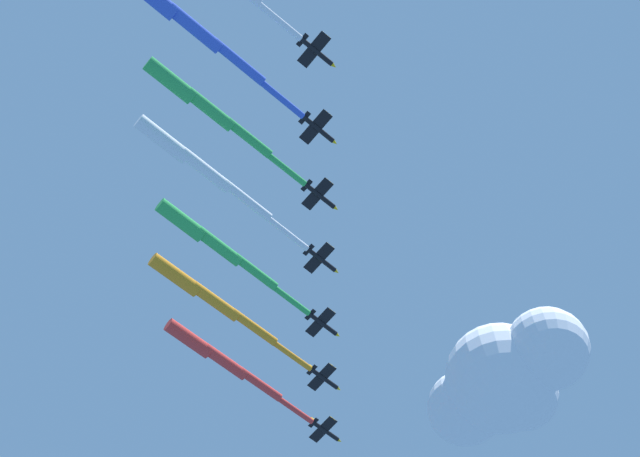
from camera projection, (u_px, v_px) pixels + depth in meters
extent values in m
cylinder|color=black|center=(325.00, 430.00, 253.32)|extent=(2.47, 9.07, 1.15)
cone|color=#EAB70C|center=(340.00, 441.00, 254.70)|extent=(1.27, 1.45, 1.09)
cylinder|color=black|center=(311.00, 421.00, 252.03)|extent=(0.94, 0.72, 0.86)
ellipsoid|color=black|center=(330.00, 433.00, 254.29)|extent=(1.06, 2.00, 0.71)
cube|color=black|center=(323.00, 429.00, 253.13)|extent=(8.71, 3.92, 0.52)
cube|color=#EAB70C|center=(314.00, 439.00, 254.28)|extent=(1.04, 2.38, 0.13)
cube|color=#EAB70C|center=(333.00, 420.00, 252.11)|extent=(1.04, 2.38, 0.13)
cube|color=black|center=(314.00, 423.00, 252.30)|extent=(3.33, 1.56, 0.24)
cube|color=#EAB70C|center=(313.00, 421.00, 253.17)|extent=(0.41, 1.41, 1.90)
cylinder|color=red|center=(293.00, 409.00, 250.45)|extent=(3.33, 12.74, 1.46)
cylinder|color=red|center=(260.00, 385.00, 247.38)|extent=(4.05, 12.85, 2.19)
cylinder|color=red|center=(225.00, 362.00, 244.50)|extent=(4.77, 12.96, 2.92)
cylinder|color=red|center=(189.00, 338.00, 241.63)|extent=(5.49, 13.06, 3.65)
cylinder|color=black|center=(323.00, 378.00, 245.57)|extent=(2.48, 9.07, 1.15)
cone|color=#EAB70C|center=(339.00, 389.00, 246.94)|extent=(1.28, 1.45, 1.10)
cylinder|color=black|center=(309.00, 368.00, 244.28)|extent=(0.95, 0.72, 0.87)
ellipsoid|color=black|center=(329.00, 381.00, 246.54)|extent=(1.07, 2.00, 0.72)
cube|color=black|center=(322.00, 377.00, 245.38)|extent=(8.70, 3.92, 0.57)
cube|color=#EAB70C|center=(312.00, 387.00, 246.50)|extent=(1.04, 2.38, 0.14)
cube|color=#EAB70C|center=(332.00, 366.00, 244.38)|extent=(1.04, 2.38, 0.14)
cube|color=black|center=(312.00, 370.00, 244.54)|extent=(3.33, 1.56, 0.26)
cube|color=#EAB70C|center=(312.00, 368.00, 245.42)|extent=(0.42, 1.42, 1.90)
cylinder|color=orange|center=(290.00, 354.00, 242.61)|extent=(3.45, 13.49, 1.47)
cylinder|color=orange|center=(254.00, 327.00, 239.36)|extent=(4.18, 13.59, 2.20)
cylinder|color=orange|center=(215.00, 301.00, 236.31)|extent=(4.91, 13.70, 2.94)
cylinder|color=orange|center=(175.00, 275.00, 233.26)|extent=(5.63, 13.81, 3.67)
cylinder|color=black|center=(322.00, 323.00, 237.30)|extent=(2.40, 9.08, 1.18)
cone|color=#EAB70C|center=(338.00, 335.00, 238.69)|extent=(1.29, 1.44, 1.12)
cylinder|color=black|center=(307.00, 312.00, 235.99)|extent=(0.96, 0.72, 0.89)
ellipsoid|color=black|center=(328.00, 327.00, 238.28)|extent=(1.06, 1.99, 0.74)
cube|color=black|center=(320.00, 322.00, 237.10)|extent=(8.68, 3.82, 0.78)
cube|color=#EAB70C|center=(310.00, 333.00, 238.12)|extent=(1.01, 2.37, 0.15)
cube|color=#EAB70C|center=(331.00, 311.00, 236.21)|extent=(1.01, 2.37, 0.15)
cube|color=black|center=(310.00, 315.00, 236.26)|extent=(3.32, 1.53, 0.34)
cube|color=#EAB70C|center=(310.00, 313.00, 237.14)|extent=(0.45, 1.42, 1.90)
cylinder|color=green|center=(289.00, 299.00, 234.42)|extent=(3.17, 12.44, 1.50)
cylinder|color=green|center=(255.00, 272.00, 231.39)|extent=(3.92, 12.55, 2.25)
cylinder|color=green|center=(219.00, 246.00, 228.53)|extent=(4.66, 12.65, 3.00)
cylinder|color=green|center=(181.00, 220.00, 225.67)|extent=(5.41, 12.75, 3.76)
cylinder|color=black|center=(321.00, 259.00, 231.73)|extent=(2.38, 9.08, 1.18)
cone|color=#EAB70C|center=(337.00, 272.00, 233.13)|extent=(1.29, 1.44, 1.12)
cylinder|color=black|center=(306.00, 247.00, 230.42)|extent=(0.96, 0.71, 0.89)
ellipsoid|color=black|center=(327.00, 263.00, 232.71)|extent=(1.06, 1.99, 0.74)
cube|color=black|center=(319.00, 258.00, 231.53)|extent=(8.67, 3.80, 0.80)
cube|color=#EAB70C|center=(308.00, 269.00, 232.55)|extent=(1.01, 2.37, 0.15)
cube|color=#EAB70C|center=(330.00, 246.00, 230.65)|extent=(1.01, 2.37, 0.15)
cube|color=black|center=(309.00, 250.00, 230.69)|extent=(3.32, 1.52, 0.35)
cube|color=#EAB70C|center=(308.00, 248.00, 231.57)|extent=(0.45, 1.42, 1.90)
cylinder|color=white|center=(285.00, 232.00, 228.70)|extent=(3.32, 13.67, 1.51)
cylinder|color=white|center=(247.00, 200.00, 225.36)|extent=(4.07, 13.77, 2.26)
cylinder|color=white|center=(205.00, 170.00, 222.20)|extent=(4.81, 13.87, 3.01)
cylinder|color=white|center=(163.00, 139.00, 219.04)|extent=(5.56, 13.97, 3.76)
cylinder|color=black|center=(319.00, 195.00, 224.26)|extent=(2.40, 9.07, 1.14)
cone|color=#EAB70C|center=(336.00, 208.00, 225.64)|extent=(1.26, 1.44, 1.08)
cylinder|color=black|center=(303.00, 183.00, 222.95)|extent=(0.93, 0.71, 0.86)
ellipsoid|color=black|center=(326.00, 200.00, 225.23)|extent=(1.05, 1.99, 0.71)
cube|color=black|center=(317.00, 194.00, 224.06)|extent=(8.70, 3.86, 0.47)
cube|color=#EAB70C|center=(307.00, 206.00, 225.22)|extent=(1.02, 2.38, 0.13)
cube|color=#EAB70C|center=(328.00, 182.00, 223.03)|extent=(1.02, 2.38, 0.13)
cube|color=black|center=(307.00, 185.00, 223.22)|extent=(3.32, 1.54, 0.22)
cube|color=#EAB70C|center=(307.00, 184.00, 224.09)|extent=(0.39, 1.41, 1.90)
cylinder|color=green|center=(284.00, 168.00, 221.41)|extent=(3.16, 12.31, 1.45)
cylinder|color=green|center=(249.00, 138.00, 218.41)|extent=(3.88, 12.42, 2.18)
cylinder|color=green|center=(210.00, 109.00, 215.61)|extent=(4.60, 12.52, 2.91)
cylinder|color=green|center=(170.00, 80.00, 212.82)|extent=(5.32, 12.62, 3.63)
cylinder|color=black|center=(318.00, 128.00, 215.94)|extent=(2.42, 9.08, 1.19)
cone|color=#EAB70C|center=(335.00, 143.00, 217.33)|extent=(1.30, 1.44, 1.13)
cylinder|color=black|center=(301.00, 115.00, 214.63)|extent=(0.97, 0.72, 0.89)
ellipsoid|color=black|center=(324.00, 133.00, 216.92)|extent=(1.07, 1.99, 0.74)
cube|color=black|center=(316.00, 127.00, 215.74)|extent=(8.67, 3.83, 0.87)
cube|color=#EAB70C|center=(304.00, 140.00, 216.73)|extent=(1.02, 2.38, 0.16)
cube|color=#EAB70C|center=(327.00, 114.00, 214.89)|extent=(1.02, 2.38, 0.16)
cube|color=black|center=(305.00, 118.00, 214.90)|extent=(3.32, 1.53, 0.38)
cube|color=#EAB70C|center=(304.00, 117.00, 215.78)|extent=(0.48, 1.43, 1.90)
cylinder|color=blue|center=(280.00, 97.00, 212.94)|extent=(3.35, 13.48, 1.52)
cylinder|color=blue|center=(239.00, 62.00, 209.67)|extent=(4.11, 13.58, 2.28)
cylinder|color=blue|center=(195.00, 28.00, 206.56)|extent=(4.86, 13.69, 3.03)
cylinder|color=black|center=(316.00, 51.00, 211.37)|extent=(2.50, 9.07, 1.14)
cone|color=#EAB70C|center=(334.00, 66.00, 212.73)|extent=(1.27, 1.45, 1.08)
cylinder|color=black|center=(299.00, 37.00, 210.08)|extent=(0.94, 0.72, 0.86)
ellipsoid|color=black|center=(323.00, 56.00, 212.33)|extent=(1.07, 2.00, 0.71)
cube|color=black|center=(314.00, 50.00, 211.18)|extent=(8.71, 3.95, 0.46)
cube|color=#EAB70C|center=(303.00, 63.00, 212.35)|extent=(1.05, 2.38, 0.13)
cube|color=#EAB70C|center=(326.00, 36.00, 210.13)|extent=(1.05, 2.38, 0.13)
cube|color=black|center=(302.00, 40.00, 210.34)|extent=(3.33, 1.58, 0.22)
cube|color=#EAB70C|center=(302.00, 39.00, 211.22)|extent=(0.40, 1.41, 1.90)
cylinder|color=white|center=(277.00, 19.00, 208.45)|extent=(3.45, 13.27, 1.45)
sphere|color=white|center=(500.00, 378.00, 259.53)|extent=(29.48, 29.48, 29.48)
sphere|color=white|center=(547.00, 349.00, 254.57)|extent=(22.11, 22.11, 22.11)
sphere|color=white|center=(465.00, 408.00, 265.40)|extent=(20.63, 20.63, 20.63)
sphere|color=white|center=(523.00, 396.00, 264.91)|extent=(19.16, 19.16, 19.16)
sphere|color=white|center=(489.00, 358.00, 266.10)|extent=(16.21, 16.21, 16.21)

